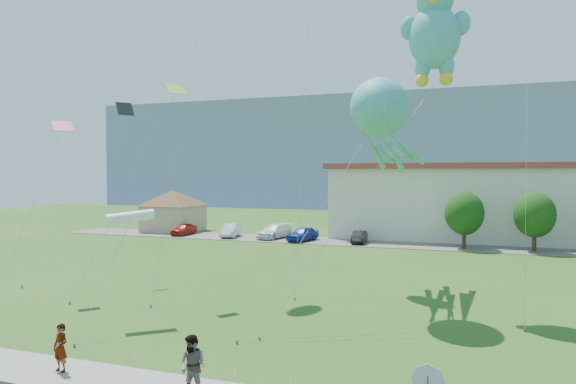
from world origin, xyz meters
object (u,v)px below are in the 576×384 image
at_px(octopus_kite, 384,124).
at_px(teddy_bear_kite, 435,29).
at_px(parked_car_silver, 231,230).
at_px(parked_car_blue, 303,234).
at_px(pavilion, 173,207).
at_px(parked_car_white, 274,231).
at_px(parked_car_black, 359,237).
at_px(parked_car_red, 184,229).
at_px(pedestrian_left, 61,348).
at_px(pedestrian_right, 193,366).

distance_m(octopus_kite, teddy_bear_kite, 5.80).
bearing_deg(teddy_bear_kite, parked_car_silver, 135.78).
bearing_deg(parked_car_blue, pavilion, -177.36).
height_order(pavilion, octopus_kite, octopus_kite).
height_order(pavilion, parked_car_white, pavilion).
height_order(parked_car_silver, parked_car_black, parked_car_silver).
bearing_deg(pavilion, octopus_kite, -41.78).
distance_m(pavilion, parked_car_red, 5.42).
relative_size(parked_car_red, teddy_bear_kite, 0.22).
bearing_deg(pedestrian_left, parked_car_blue, 102.18).
relative_size(pedestrian_right, teddy_bear_kite, 0.11).
bearing_deg(pedestrian_right, parked_car_blue, 106.90).
height_order(parked_car_white, octopus_kite, octopus_kite).
xyz_separation_m(pavilion, pedestrian_left, (20.90, -40.66, -2.08)).
xyz_separation_m(pavilion, octopus_kite, (29.99, -26.79, 6.74)).
bearing_deg(parked_car_red, parked_car_blue, -0.54).
xyz_separation_m(pedestrian_right, teddy_bear_kite, (6.24, 15.07, 13.83)).
relative_size(parked_car_red, parked_car_white, 0.76).
bearing_deg(pavilion, parked_car_black, -8.50).
bearing_deg(pedestrian_right, pedestrian_left, -177.88).
distance_m(pedestrian_right, teddy_bear_kite, 21.39).
distance_m(pedestrian_left, pedestrian_right, 5.40).
bearing_deg(pavilion, parked_car_blue, -12.18).
bearing_deg(teddy_bear_kite, parked_car_white, 128.14).
bearing_deg(parked_car_white, octopus_kite, -44.37).
height_order(pedestrian_left, parked_car_black, pedestrian_left).
distance_m(pedestrian_right, parked_car_blue, 37.89).
relative_size(pavilion, parked_car_blue, 2.11).
xyz_separation_m(pavilion, parked_car_red, (3.53, -3.41, -2.30)).
distance_m(parked_car_red, parked_car_white, 10.88).
height_order(parked_car_black, octopus_kite, octopus_kite).
bearing_deg(pedestrian_right, parked_car_black, 97.90).
xyz_separation_m(parked_car_silver, teddy_bear_kite, (23.15, -22.53, 14.11)).
relative_size(parked_car_silver, teddy_bear_kite, 0.24).
height_order(parked_car_red, parked_car_blue, parked_car_blue).
bearing_deg(pedestrian_right, teddy_bear_kite, 71.81).
xyz_separation_m(pavilion, parked_car_blue, (18.03, -3.89, -2.22)).
xyz_separation_m(parked_car_red, parked_car_blue, (14.50, -0.48, 0.08)).
bearing_deg(parked_car_red, parked_car_silver, 2.82).
distance_m(pavilion, pedestrian_left, 45.77).
bearing_deg(teddy_bear_kite, parked_car_red, 142.34).
xyz_separation_m(parked_car_white, parked_car_black, (9.57, -0.89, -0.13)).
relative_size(parked_car_white, parked_car_black, 1.38).
distance_m(pedestrian_left, octopus_kite, 18.79).
xyz_separation_m(pedestrian_right, parked_car_white, (-11.91, 38.18, -0.25)).
relative_size(parked_car_white, teddy_bear_kite, 0.29).
relative_size(pavilion, pedestrian_right, 4.81).
xyz_separation_m(pavilion, parked_car_silver, (9.38, -3.26, -2.25)).
height_order(parked_car_red, octopus_kite, octopus_kite).
relative_size(pedestrian_right, parked_car_blue, 0.44).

